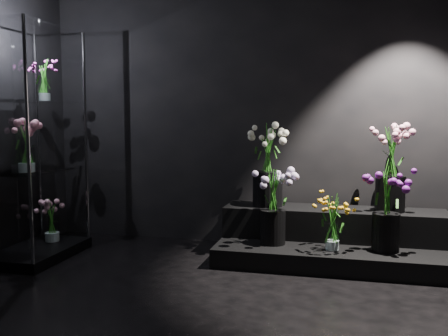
% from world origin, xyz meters
% --- Properties ---
extents(floor, '(4.00, 4.00, 0.00)m').
position_xyz_m(floor, '(0.00, 0.00, 0.00)').
color(floor, black).
rests_on(floor, ground).
extents(wall_back, '(4.00, 0.00, 4.00)m').
position_xyz_m(wall_back, '(0.00, 2.00, 1.40)').
color(wall_back, black).
rests_on(wall_back, floor).
extents(display_riser, '(2.00, 0.89, 0.44)m').
position_xyz_m(display_riser, '(0.92, 1.60, 0.18)').
color(display_riser, black).
rests_on(display_riser, floor).
extents(display_case, '(0.57, 0.94, 2.08)m').
position_xyz_m(display_case, '(-1.70, 1.02, 1.04)').
color(display_case, black).
rests_on(display_case, floor).
extents(bouquet_orange_bells, '(0.28, 0.28, 0.47)m').
position_xyz_m(bouquet_orange_bells, '(0.93, 1.30, 0.42)').
color(bouquet_orange_bells, white).
rests_on(bouquet_orange_bells, display_riser).
extents(bouquet_lilac, '(0.41, 0.41, 0.66)m').
position_xyz_m(bouquet_lilac, '(0.41, 1.39, 0.56)').
color(bouquet_lilac, black).
rests_on(bouquet_lilac, display_riser).
extents(bouquet_purple, '(0.41, 0.41, 0.68)m').
position_xyz_m(bouquet_purple, '(1.36, 1.37, 0.55)').
color(bouquet_purple, black).
rests_on(bouquet_purple, display_riser).
extents(bouquet_cream_roses, '(0.53, 0.53, 0.76)m').
position_xyz_m(bouquet_cream_roses, '(0.31, 1.71, 0.88)').
color(bouquet_cream_roses, black).
rests_on(bouquet_cream_roses, display_riser).
extents(bouquet_pink_roses, '(0.38, 0.38, 0.76)m').
position_xyz_m(bouquet_pink_roses, '(1.41, 1.70, 0.87)').
color(bouquet_pink_roses, black).
rests_on(bouquet_pink_roses, display_riser).
extents(bouquet_case_pink, '(0.35, 0.35, 0.45)m').
position_xyz_m(bouquet_case_pink, '(-1.64, 0.82, 1.05)').
color(bouquet_case_pink, white).
rests_on(bouquet_case_pink, display_case).
extents(bouquet_case_magenta, '(0.25, 0.25, 0.38)m').
position_xyz_m(bouquet_case_magenta, '(-1.66, 1.15, 1.62)').
color(bouquet_case_magenta, white).
rests_on(bouquet_case_magenta, display_case).
extents(bouquet_case_base_pink, '(0.36, 0.36, 0.42)m').
position_xyz_m(bouquet_case_base_pink, '(-1.70, 1.24, 0.32)').
color(bouquet_case_base_pink, white).
rests_on(bouquet_case_base_pink, display_case).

